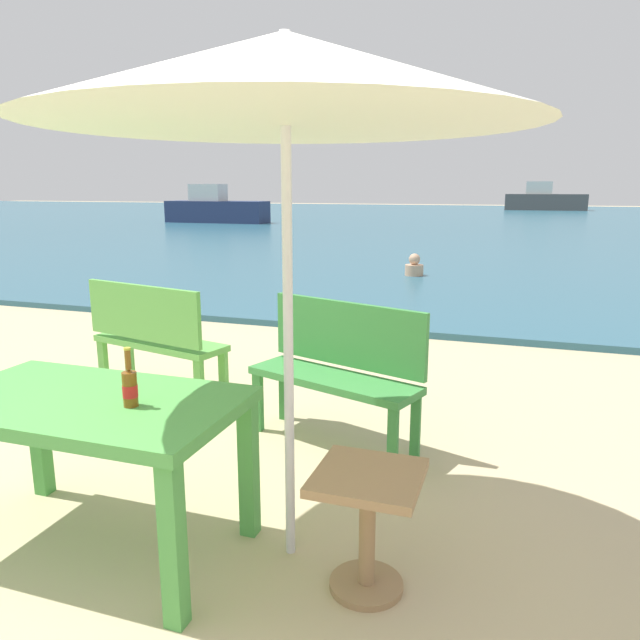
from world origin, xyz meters
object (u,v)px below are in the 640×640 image
at_px(beer_bottle_amber, 130,386).
at_px(boat_barge, 544,200).
at_px(picnic_table_green, 89,420).
at_px(swimmer_person, 414,267).
at_px(patio_umbrella, 285,79).
at_px(boat_fishing_trawler, 216,209).
at_px(side_table_wood, 367,514).
at_px(bench_green_right, 153,334).
at_px(bench_green_left, 339,364).

relative_size(beer_bottle_amber, boat_barge, 0.05).
xyz_separation_m(picnic_table_green, swimmer_person, (-0.03, 8.98, -0.41)).
xyz_separation_m(patio_umbrella, boat_fishing_trawler, (-12.63, 22.84, -1.41)).
height_order(side_table_wood, boat_barge, boat_barge).
height_order(picnic_table_green, beer_bottle_amber, beer_bottle_amber).
bearing_deg(swimmer_person, patio_umbrella, -83.97).
relative_size(bench_green_right, swimmer_person, 3.05).
bearing_deg(picnic_table_green, swimmer_person, 90.21).
distance_m(beer_bottle_amber, boat_fishing_trawler, 26.05).
xyz_separation_m(picnic_table_green, patio_umbrella, (0.89, 0.26, 1.47)).
xyz_separation_m(side_table_wood, boat_fishing_trawler, (-13.03, 22.98, 0.36)).
xyz_separation_m(beer_bottle_amber, bench_green_left, (0.47, 1.59, -0.31)).
bearing_deg(swimmer_person, side_table_wood, -81.49).
bearing_deg(boat_barge, beer_bottle_amber, -93.80).
bearing_deg(bench_green_right, boat_fishing_trawler, 117.00).
relative_size(patio_umbrella, swimmer_person, 5.61).
distance_m(bench_green_right, swimmer_person, 7.15).
relative_size(patio_umbrella, bench_green_left, 1.84).
bearing_deg(picnic_table_green, beer_bottle_amber, -6.14).
bearing_deg(picnic_table_green, bench_green_left, 64.92).
xyz_separation_m(beer_bottle_amber, bench_green_right, (-1.20, 1.93, -0.31)).
distance_m(beer_bottle_amber, swimmer_person, 9.04).
height_order(picnic_table_green, boat_fishing_trawler, boat_fishing_trawler).
bearing_deg(side_table_wood, beer_bottle_amber, -172.15).
bearing_deg(boat_fishing_trawler, patio_umbrella, -61.06).
distance_m(patio_umbrella, bench_green_right, 2.92).
xyz_separation_m(beer_bottle_amber, side_table_wood, (1.04, 0.14, -0.50)).
relative_size(side_table_wood, boat_barge, 0.10).
bearing_deg(patio_umbrella, picnic_table_green, -163.83).
height_order(beer_bottle_amber, patio_umbrella, patio_umbrella).
height_order(bench_green_left, swimmer_person, bench_green_left).
height_order(boat_barge, boat_fishing_trawler, boat_barge).
relative_size(patio_umbrella, bench_green_right, 1.84).
bearing_deg(patio_umbrella, beer_bottle_amber, -155.61).
bearing_deg(bench_green_left, picnic_table_green, -115.08).
bearing_deg(patio_umbrella, boat_barge, 87.00).
bearing_deg(beer_bottle_amber, picnic_table_green, 173.86).
bearing_deg(picnic_table_green, boat_fishing_trawler, 116.94).
height_order(bench_green_left, bench_green_right, same).
bearing_deg(boat_fishing_trawler, picnic_table_green, -63.06).
relative_size(patio_umbrella, boat_fishing_trawler, 0.48).
relative_size(picnic_table_green, boat_fishing_trawler, 0.29).
xyz_separation_m(bench_green_right, boat_barge, (4.14, 42.39, 0.26)).
relative_size(side_table_wood, boat_fishing_trawler, 0.11).
height_order(bench_green_left, boat_barge, boat_barge).
height_order(side_table_wood, boat_fishing_trawler, boat_fishing_trawler).
bearing_deg(swimmer_person, boat_barge, 84.77).
relative_size(beer_bottle_amber, side_table_wood, 0.49).
bearing_deg(beer_bottle_amber, bench_green_left, 73.46).
bearing_deg(boat_fishing_trawler, bench_green_right, -63.00).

